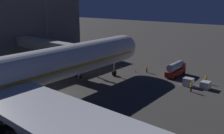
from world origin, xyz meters
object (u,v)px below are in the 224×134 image
Objects in this scene: ground_crew_by_belt_loader at (147,68)px; traffic_cone_nose_port at (136,71)px; baggage_container_mid_row at (188,82)px; traffic_cone_nose_starboard at (121,68)px; jet_bridge at (54,47)px; baggage_container_near_belt at (205,85)px; airliner_at_gate at (1,78)px; fuel_tanker at (176,69)px; apron_floodlight_mast at (47,21)px; ground_crew_marshaller_fwd at (206,79)px; ground_crew_near_nose_gear at (191,86)px.

ground_crew_by_belt_loader is 2.73m from traffic_cone_nose_port.
traffic_cone_nose_starboard is at bearing -5.14° from baggage_container_mid_row.
jet_bridge is 34.41m from baggage_container_near_belt.
fuel_tanker is (-10.91, -34.25, -4.22)m from airliner_at_gate.
ground_crew_by_belt_loader is (14.43, -2.30, 0.32)m from baggage_container_near_belt.
baggage_container_near_belt is at bearing 170.95° from ground_crew_by_belt_loader.
ground_crew_marshaller_fwd is at bearing -171.45° from apron_floodlight_mast.
fuel_tanker is 7.19m from ground_crew_marshaller_fwd.
airliner_at_gate is 37.20m from apron_floodlight_mast.
traffic_cone_nose_starboard is at bearing 11.66° from ground_crew_by_belt_loader.
apron_floodlight_mast is 29.97m from traffic_cone_nose_port.
ground_crew_marshaller_fwd is at bearing -172.32° from traffic_cone_nose_port.
airliner_at_gate is 34.58× the size of baggage_container_mid_row.
traffic_cone_nose_starboard is (6.64, 1.37, -0.75)m from ground_crew_by_belt_loader.
airliner_at_gate is at bearing 61.53° from ground_crew_marshaller_fwd.
traffic_cone_nose_starboard is (4.40, 0.00, 0.00)m from traffic_cone_nose_port.
fuel_tanker is 3.49× the size of ground_crew_near_nose_gear.
baggage_container_mid_row is at bearing -59.40° from ground_crew_near_nose_gear.
ground_crew_near_nose_gear is (-6.47, 7.61, -0.59)m from fuel_tanker.
ground_crew_near_nose_gear is at bearing 66.65° from baggage_container_near_belt.
fuel_tanker reaches higher than ground_crew_marshaller_fwd.
baggage_container_near_belt is 1.00× the size of ground_crew_by_belt_loader.
airliner_at_gate is 116.37× the size of traffic_cone_nose_port.
fuel_tanker is at bearing -166.18° from traffic_cone_nose_starboard.
ground_crew_by_belt_loader is at bearing 3.20° from ground_crew_marshaller_fwd.
ground_crew_near_nose_gear is 14.16m from ground_crew_by_belt_loader.
traffic_cone_nose_port is 4.40m from traffic_cone_nose_starboard.
baggage_container_near_belt reaches higher than traffic_cone_nose_port.
ground_crew_by_belt_loader is at bearing -168.34° from traffic_cone_nose_starboard.
fuel_tanker reaches higher than ground_crew_near_nose_gear.
ground_crew_by_belt_loader is (11.30, -2.99, 0.22)m from baggage_container_mid_row.
ground_crew_marshaller_fwd is at bearing -73.73° from baggage_container_near_belt.
ground_crew_by_belt_loader reaches higher than traffic_cone_nose_port.
baggage_container_near_belt is (-44.37, -3.48, -10.13)m from apron_floodlight_mast.
ground_crew_near_nose_gear is at bearing 156.02° from ground_crew_by_belt_loader.
ground_crew_marshaller_fwd is (-7.07, 1.10, -0.64)m from fuel_tanker.
traffic_cone_nose_starboard is (20.18, 2.13, -0.73)m from ground_crew_marshaller_fwd.
airliner_at_gate is at bearing 133.77° from apron_floodlight_mast.
baggage_container_mid_row is 3.37× the size of traffic_cone_nose_port.
traffic_cone_nose_port is at bearing -16.10° from ground_crew_near_nose_gear.
ground_crew_by_belt_loader is (6.47, 1.85, -0.62)m from fuel_tanker.
jet_bridge is at bearing -55.31° from airliner_at_gate.
traffic_cone_nose_starboard is (13.11, 3.22, -1.37)m from fuel_tanker.
baggage_container_near_belt is at bearing 176.81° from traffic_cone_nose_port.
ground_crew_near_nose_gear is 15.82m from traffic_cone_nose_port.
ground_crew_near_nose_gear is at bearing 167.38° from traffic_cone_nose_starboard.
ground_crew_near_nose_gear reaches higher than ground_crew_marshaller_fwd.
ground_crew_by_belt_loader is at bearing -9.05° from baggage_container_near_belt.
fuel_tanker is (-24.29, -14.92, -4.31)m from jet_bridge.
ground_crew_by_belt_loader is (-29.94, -5.78, -9.81)m from apron_floodlight_mast.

